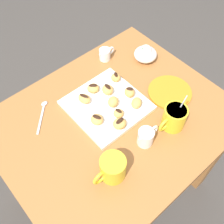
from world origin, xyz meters
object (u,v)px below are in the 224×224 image
object	(u,v)px
beignet_2	(137,103)
beignet_4	(116,78)
beignet_0	(119,113)
beignet_8	(93,88)
beignet_1	(113,102)
cream_pitcher_white	(146,136)
beignet_5	(84,99)
coffee_mug_yellow_right	(112,168)
ice_cream_bowl	(145,54)
chocolate_sauce_pitcher	(105,54)
coffee_mug_yellow_left	(174,117)
beignet_9	(120,124)
beignet_7	(97,119)
beignet_3	(130,92)
dining_table	(114,137)
pastry_plate_square	(107,105)
beignet_6	(108,90)
saucer_orange_left	(170,92)

from	to	relation	value
beignet_2	beignet_4	distance (m)	0.16
beignet_0	beignet_8	distance (m)	0.17
beignet_1	beignet_4	size ratio (longest dim) A/B	1.19
cream_pitcher_white	beignet_5	xyz separation A→B (m)	(0.06, -0.29, -0.01)
beignet_0	beignet_1	bearing A→B (deg)	-110.26
coffee_mug_yellow_right	beignet_1	distance (m)	0.30
ice_cream_bowl	beignet_0	world-z (taller)	ice_cream_bowl
chocolate_sauce_pitcher	coffee_mug_yellow_left	bearing A→B (deg)	84.43
beignet_1	ice_cream_bowl	bearing A→B (deg)	-159.20
cream_pitcher_white	ice_cream_bowl	distance (m)	0.45
beignet_1	beignet_8	world-z (taller)	beignet_1
ice_cream_bowl	beignet_9	world-z (taller)	ice_cream_bowl
cream_pitcher_white	beignet_2	size ratio (longest dim) A/B	1.93
beignet_1	beignet_8	bearing A→B (deg)	-82.50
beignet_7	beignet_5	bearing A→B (deg)	-102.77
beignet_0	beignet_3	distance (m)	0.12
dining_table	beignet_8	distance (m)	0.24
coffee_mug_yellow_left	beignet_7	xyz separation A→B (m)	(0.22, -0.20, -0.02)
beignet_2	coffee_mug_yellow_left	bearing A→B (deg)	107.11
beignet_2	beignet_9	bearing A→B (deg)	13.92
coffee_mug_yellow_right	pastry_plate_square	bearing A→B (deg)	-126.73
beignet_1	beignet_4	xyz separation A→B (m)	(-0.10, -0.09, -0.00)
chocolate_sauce_pitcher	beignet_4	bearing A→B (deg)	66.68
beignet_4	beignet_9	bearing A→B (deg)	51.85
beignet_1	cream_pitcher_white	bearing A→B (deg)	84.93
chocolate_sauce_pitcher	beignet_4	size ratio (longest dim) A/B	2.18
cream_pitcher_white	beignet_3	world-z (taller)	cream_pitcher_white
pastry_plate_square	beignet_6	world-z (taller)	beignet_6
ice_cream_bowl	beignet_1	world-z (taller)	ice_cream_bowl
beignet_2	beignet_9	size ratio (longest dim) A/B	1.01
beignet_3	beignet_2	bearing A→B (deg)	74.64
beignet_7	beignet_8	xyz separation A→B (m)	(-0.09, -0.13, 0.00)
beignet_7	beignet_9	bearing A→B (deg)	125.54
ice_cream_bowl	beignet_2	world-z (taller)	ice_cream_bowl
beignet_2	beignet_6	size ratio (longest dim) A/B	1.06
cream_pitcher_white	beignet_1	bearing A→B (deg)	-95.07
dining_table	cream_pitcher_white	world-z (taller)	cream_pitcher_white
dining_table	coffee_mug_yellow_left	xyz separation A→B (m)	(-0.15, 0.17, 0.20)
beignet_6	beignet_5	bearing A→B (deg)	-15.07
dining_table	beignet_8	world-z (taller)	beignet_8
beignet_1	beignet_6	bearing A→B (deg)	-111.56
pastry_plate_square	beignet_1	distance (m)	0.04
beignet_6	ice_cream_bowl	bearing A→B (deg)	-169.54
saucer_orange_left	beignet_0	bearing A→B (deg)	-10.81
beignet_3	coffee_mug_yellow_right	bearing A→B (deg)	36.99
cream_pitcher_white	beignet_9	xyz separation A→B (m)	(0.03, -0.11, -0.01)
beignet_9	coffee_mug_yellow_left	bearing A→B (deg)	143.30
pastry_plate_square	beignet_8	xyz separation A→B (m)	(-0.00, -0.09, 0.02)
beignet_3	beignet_4	distance (m)	0.10
beignet_9	beignet_5	bearing A→B (deg)	-81.80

